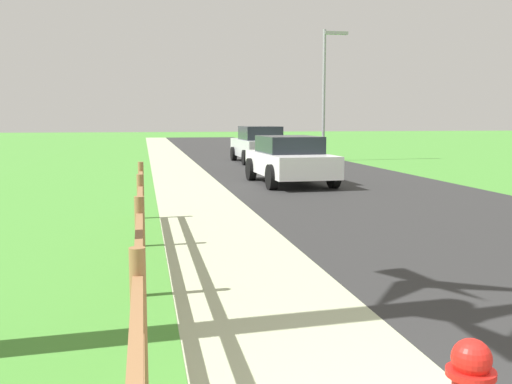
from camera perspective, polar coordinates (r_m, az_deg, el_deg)
The scene contains 8 objects.
ground_plane at distance 27.05m, azimuth -5.90°, elevation 2.86°, with size 120.00×120.00×0.00m, color #478D34.
road_asphalt at distance 29.52m, azimuth 0.56°, elevation 3.26°, with size 7.00×66.00×0.01m, color #2B2B2B.
curb_concrete at distance 28.95m, azimuth -12.18°, elevation 3.03°, with size 6.00×66.00×0.01m, color #AEB690.
grass_verge at distance 29.03m, azimuth -15.14°, elevation 2.95°, with size 5.00×66.00×0.00m, color #478D34.
rail_fence at distance 6.70m, azimuth -11.06°, elevation -4.42°, with size 0.11×10.66×1.13m.
parked_suv_white at distance 17.97m, azimuth 3.25°, elevation 3.15°, with size 2.19×4.29×1.44m.
parked_car_silver at distance 26.64m, azimuth 0.29°, elevation 4.57°, with size 2.09×4.58×1.63m.
street_lamp at distance 28.00m, azimuth 6.77°, elevation 10.36°, with size 1.17×0.20×6.01m.
Camera 1 is at (-2.29, -1.88, 1.98)m, focal length 41.66 mm.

